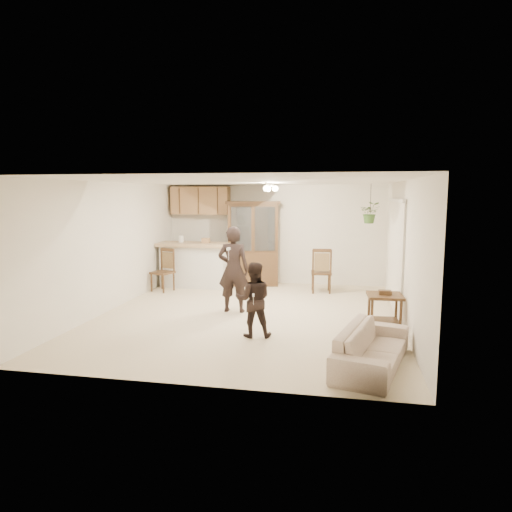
% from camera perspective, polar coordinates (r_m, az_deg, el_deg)
% --- Properties ---
extents(floor, '(6.50, 6.50, 0.00)m').
position_cam_1_polar(floor, '(8.68, -0.93, -7.39)').
color(floor, '#C8B697').
rests_on(floor, ground).
extents(ceiling, '(5.50, 6.50, 0.02)m').
position_cam_1_polar(ceiling, '(8.38, -0.97, 9.34)').
color(ceiling, silver).
rests_on(ceiling, wall_back).
extents(wall_back, '(5.50, 0.02, 2.50)m').
position_cam_1_polar(wall_back, '(11.62, 2.35, 2.73)').
color(wall_back, silver).
rests_on(wall_back, ground).
extents(wall_front, '(5.50, 0.02, 2.50)m').
position_cam_1_polar(wall_front, '(5.34, -8.14, -3.33)').
color(wall_front, silver).
rests_on(wall_front, ground).
extents(wall_left, '(0.02, 6.50, 2.50)m').
position_cam_1_polar(wall_left, '(9.40, -17.59, 1.17)').
color(wall_left, silver).
rests_on(wall_left, ground).
extents(wall_right, '(0.02, 6.50, 2.50)m').
position_cam_1_polar(wall_right, '(8.33, 17.91, 0.35)').
color(wall_right, silver).
rests_on(wall_right, ground).
extents(breakfast_bar, '(1.60, 0.55, 1.00)m').
position_cam_1_polar(breakfast_bar, '(11.28, -7.70, -1.33)').
color(breakfast_bar, silver).
rests_on(breakfast_bar, floor).
extents(bar_top, '(1.75, 0.70, 0.08)m').
position_cam_1_polar(bar_top, '(11.21, -7.75, 1.45)').
color(bar_top, tan).
rests_on(bar_top, breakfast_bar).
extents(upper_cabinets, '(1.50, 0.34, 0.70)m').
position_cam_1_polar(upper_cabinets, '(11.84, -6.96, 6.89)').
color(upper_cabinets, olive).
rests_on(upper_cabinets, wall_back).
extents(vertical_blinds, '(0.06, 2.30, 2.10)m').
position_cam_1_polar(vertical_blinds, '(9.23, 16.96, 0.14)').
color(vertical_blinds, silver).
rests_on(vertical_blinds, wall_right).
extents(ceiling_fixture, '(0.36, 0.36, 0.20)m').
position_cam_1_polar(ceiling_fixture, '(9.52, 1.73, 8.55)').
color(ceiling_fixture, beige).
rests_on(ceiling_fixture, ceiling).
extents(hanging_plant, '(0.43, 0.37, 0.48)m').
position_cam_1_polar(hanging_plant, '(10.62, 14.08, 5.27)').
color(hanging_plant, '#305923').
rests_on(hanging_plant, ceiling).
extents(plant_cord, '(0.01, 0.01, 0.65)m').
position_cam_1_polar(plant_cord, '(10.62, 14.14, 7.02)').
color(plant_cord, black).
rests_on(plant_cord, ceiling).
extents(sofa, '(1.18, 2.00, 0.73)m').
position_cam_1_polar(sofa, '(6.29, 14.32, -10.11)').
color(sofa, beige).
rests_on(sofa, floor).
extents(adult, '(0.66, 0.44, 1.80)m').
position_cam_1_polar(adult, '(8.76, -2.84, -1.24)').
color(adult, black).
rests_on(adult, floor).
extents(child, '(0.74, 0.63, 1.35)m').
position_cam_1_polar(child, '(7.26, -0.33, -4.92)').
color(child, black).
rests_on(child, floor).
extents(china_hutch, '(1.40, 0.75, 2.09)m').
position_cam_1_polar(china_hutch, '(11.33, -0.37, 1.50)').
color(china_hutch, '#331E12').
rests_on(china_hutch, floor).
extents(side_table, '(0.59, 0.59, 0.69)m').
position_cam_1_polar(side_table, '(7.93, 15.74, -6.75)').
color(side_table, '#331E12').
rests_on(side_table, floor).
extents(chair_bar, '(0.56, 0.56, 1.00)m').
position_cam_1_polar(chair_bar, '(10.94, -11.59, -2.87)').
color(chair_bar, '#331E12').
rests_on(chair_bar, floor).
extents(chair_hutch_left, '(0.55, 0.55, 0.91)m').
position_cam_1_polar(chair_hutch_left, '(11.63, -2.75, -2.20)').
color(chair_hutch_left, '#331E12').
rests_on(chair_hutch_left, floor).
extents(chair_hutch_right, '(0.50, 0.50, 1.04)m').
position_cam_1_polar(chair_hutch_right, '(10.70, 8.14, -2.95)').
color(chair_hutch_right, '#331E12').
rests_on(chair_hutch_right, floor).
extents(controller_adult, '(0.05, 0.14, 0.04)m').
position_cam_1_polar(controller_adult, '(8.34, -3.45, 0.90)').
color(controller_adult, white).
rests_on(controller_adult, adult).
extents(controller_child, '(0.05, 0.11, 0.03)m').
position_cam_1_polar(controller_child, '(6.98, -0.33, -4.92)').
color(controller_child, white).
rests_on(controller_child, child).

